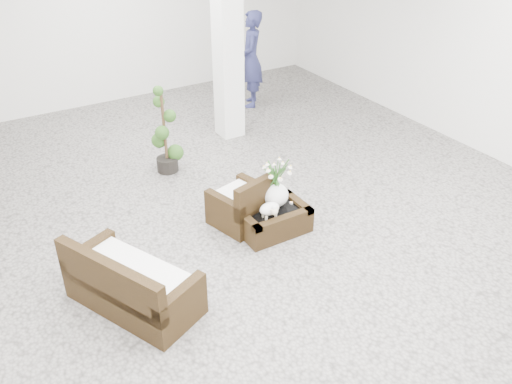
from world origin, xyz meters
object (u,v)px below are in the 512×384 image
loveseat (132,276)px  topiary (164,130)px  armchair (241,199)px  coffee_table (273,221)px

loveseat → topiary: 3.10m
armchair → loveseat: bearing=9.1°
armchair → loveseat: (-1.80, -0.80, 0.02)m
loveseat → armchair: bearing=-90.7°
loveseat → topiary: bearing=-54.4°
topiary → coffee_table: bearing=-76.8°
coffee_table → loveseat: (-2.06, -0.41, 0.24)m
loveseat → topiary: size_ratio=1.05×
coffee_table → armchair: (-0.26, 0.39, 0.22)m
coffee_table → armchair: 0.52m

